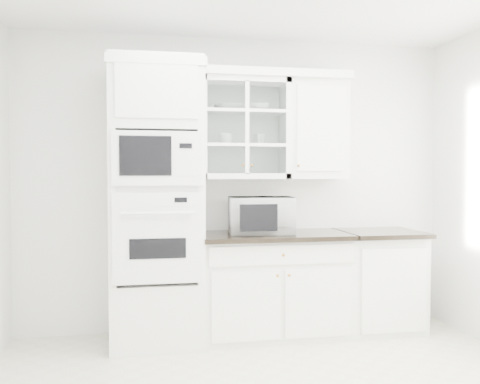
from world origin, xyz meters
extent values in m
cube|color=white|center=(0.00, 1.74, 1.35)|extent=(4.00, 0.02, 2.70)
cube|color=white|center=(-0.75, 1.43, 1.20)|extent=(0.76, 0.65, 2.40)
cube|color=white|center=(-0.75, 1.09, 0.94)|extent=(0.70, 0.03, 0.72)
cube|color=black|center=(-0.75, 1.07, 0.86)|extent=(0.44, 0.01, 0.16)
cube|color=white|center=(-0.75, 1.09, 1.56)|extent=(0.70, 0.03, 0.43)
cube|color=black|center=(-0.84, 1.07, 1.58)|extent=(0.40, 0.01, 0.31)
cube|color=white|center=(0.28, 1.45, 0.44)|extent=(1.30, 0.60, 0.88)
cube|color=black|center=(0.28, 1.42, 0.90)|extent=(1.32, 0.67, 0.04)
cube|color=white|center=(1.28, 1.45, 0.44)|extent=(0.70, 0.60, 0.88)
cube|color=black|center=(1.28, 1.42, 0.90)|extent=(0.72, 0.67, 0.04)
cube|color=white|center=(0.03, 1.58, 1.85)|extent=(0.80, 0.33, 0.90)
cube|color=white|center=(0.03, 1.58, 1.70)|extent=(0.74, 0.29, 0.02)
cube|color=white|center=(0.03, 1.58, 2.00)|extent=(0.74, 0.29, 0.02)
cube|color=white|center=(0.71, 1.58, 1.85)|extent=(0.55, 0.33, 0.90)
cube|color=white|center=(-0.07, 1.56, 2.33)|extent=(2.14, 0.38, 0.07)
imported|color=white|center=(0.16, 1.44, 1.08)|extent=(0.60, 0.51, 0.32)
imported|color=white|center=(-0.11, 1.59, 2.04)|extent=(0.29, 0.29, 0.06)
imported|color=white|center=(0.17, 1.59, 2.04)|extent=(0.23, 0.23, 0.07)
imported|color=white|center=(-0.13, 1.57, 1.76)|extent=(0.13, 0.13, 0.10)
imported|color=white|center=(0.18, 1.60, 1.76)|extent=(0.12, 0.12, 0.10)
camera|label=1|loc=(-0.82, -2.93, 1.44)|focal=38.00mm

